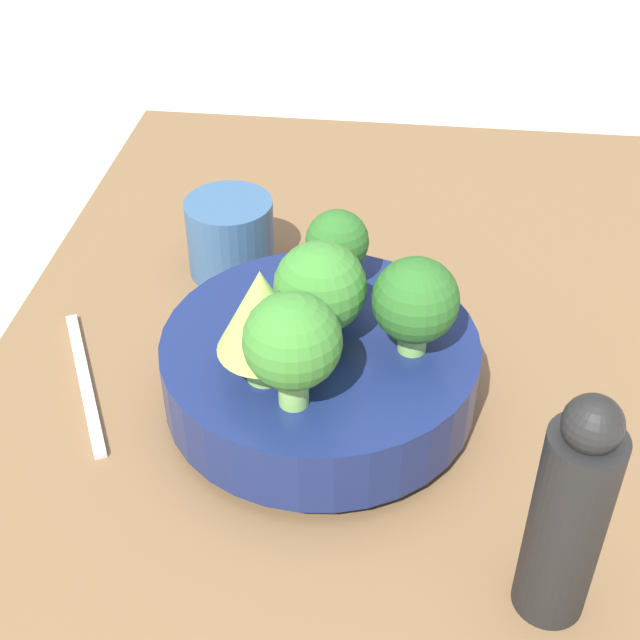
{
  "coord_description": "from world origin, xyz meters",
  "views": [
    {
      "loc": [
        0.57,
        0.03,
        0.57
      ],
      "look_at": [
        0.02,
        -0.04,
        0.14
      ],
      "focal_mm": 50.0,
      "sensor_mm": 36.0,
      "label": 1
    }
  ],
  "objects": [
    {
      "name": "ground_plane",
      "position": [
        0.0,
        0.0,
        0.0
      ],
      "size": [
        6.0,
        6.0,
        0.0
      ],
      "primitive_type": "plane",
      "color": "beige"
    },
    {
      "name": "table",
      "position": [
        0.0,
        0.0,
        0.02
      ],
      "size": [
        1.04,
        0.68,
        0.05
      ],
      "color": "brown",
      "rests_on": "ground_plane"
    },
    {
      "name": "bowl",
      "position": [
        0.02,
        -0.04,
        0.09
      ],
      "size": [
        0.26,
        0.26,
        0.07
      ],
      "color": "navy",
      "rests_on": "table"
    },
    {
      "name": "broccoli_floret_left",
      "position": [
        -0.05,
        -0.03,
        0.16
      ],
      "size": [
        0.05,
        0.05,
        0.07
      ],
      "color": "#609347",
      "rests_on": "bowl"
    },
    {
      "name": "broccoli_floret_right",
      "position": [
        0.1,
        -0.05,
        0.17
      ],
      "size": [
        0.07,
        0.07,
        0.09
      ],
      "color": "#7AB256",
      "rests_on": "bowl"
    },
    {
      "name": "broccoli_floret_center",
      "position": [
        0.02,
        -0.04,
        0.17
      ],
      "size": [
        0.07,
        0.07,
        0.09
      ],
      "color": "#6BA34C",
      "rests_on": "bowl"
    },
    {
      "name": "romanesco_piece_near",
      "position": [
        0.07,
        -0.07,
        0.18
      ],
      "size": [
        0.07,
        0.07,
        0.1
      ],
      "color": "#7AB256",
      "rests_on": "bowl"
    },
    {
      "name": "broccoli_floret_back",
      "position": [
        0.03,
        0.04,
        0.16
      ],
      "size": [
        0.07,
        0.07,
        0.08
      ],
      "color": "#7AB256",
      "rests_on": "bowl"
    },
    {
      "name": "cup",
      "position": [
        -0.16,
        -0.15,
        0.09
      ],
      "size": [
        0.09,
        0.09,
        0.08
      ],
      "color": "#33567F",
      "rests_on": "table"
    },
    {
      "name": "pepper_mill",
      "position": [
        0.19,
        0.14,
        0.13
      ],
      "size": [
        0.05,
        0.05,
        0.18
      ],
      "color": "black",
      "rests_on": "table"
    },
    {
      "name": "fork",
      "position": [
        0.02,
        -0.24,
        0.05
      ],
      "size": [
        0.17,
        0.09,
        0.01
      ],
      "color": "silver",
      "rests_on": "table"
    }
  ]
}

